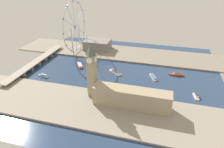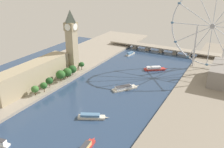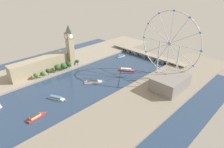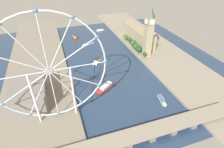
% 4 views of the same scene
% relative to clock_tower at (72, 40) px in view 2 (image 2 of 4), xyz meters
% --- Properties ---
extents(ground_plane, '(381.98, 381.98, 0.00)m').
position_rel_clock_tower_xyz_m(ground_plane, '(76.81, -16.70, -46.02)').
color(ground_plane, navy).
extents(riverbank_left, '(90.00, 520.00, 3.00)m').
position_rel_clock_tower_xyz_m(riverbank_left, '(-29.18, -16.70, -44.52)').
color(riverbank_left, gray).
rests_on(riverbank_left, ground_plane).
extents(riverbank_right, '(90.00, 520.00, 3.00)m').
position_rel_clock_tower_xyz_m(riverbank_right, '(182.80, -16.70, -44.52)').
color(riverbank_right, gray).
rests_on(riverbank_right, ground_plane).
extents(clock_tower, '(14.51, 14.51, 82.64)m').
position_rel_clock_tower_xyz_m(clock_tower, '(0.00, 0.00, 0.00)').
color(clock_tower, tan).
rests_on(clock_tower, riverbank_left).
extents(parliament_block, '(22.00, 109.53, 27.76)m').
position_rel_clock_tower_xyz_m(parliament_block, '(-12.05, -62.76, -29.14)').
color(parliament_block, tan).
rests_on(parliament_block, riverbank_left).
extents(tree_row_embankment, '(12.11, 96.35, 14.96)m').
position_rel_clock_tower_xyz_m(tree_row_embankment, '(8.46, -34.36, -34.64)').
color(tree_row_embankment, '#513823').
rests_on(tree_row_embankment, riverbank_left).
extents(ferris_wheel, '(114.19, 3.20, 115.86)m').
position_rel_clock_tower_xyz_m(ferris_wheel, '(159.97, 98.85, 15.67)').
color(ferris_wheel, silver).
rests_on(ferris_wheel, riverbank_right).
extents(river_bridge, '(193.98, 17.60, 8.80)m').
position_rel_clock_tower_xyz_m(river_bridge, '(76.81, 152.15, -39.63)').
color(river_bridge, gray).
rests_on(river_bridge, ground_plane).
extents(tour_boat_1, '(31.12, 23.87, 5.07)m').
position_rel_clock_tower_xyz_m(tour_boat_1, '(95.10, 63.41, -43.87)').
color(tour_boat_1, '#B22D28').
rests_on(tour_boat_1, ground_plane).
extents(tour_boat_2, '(8.58, 23.37, 4.98)m').
position_rel_clock_tower_xyz_m(tour_boat_2, '(36.17, 110.71, -43.93)').
color(tour_boat_2, beige).
rests_on(tour_boat_2, ground_plane).
extents(tour_boat_3, '(25.28, 31.81, 4.78)m').
position_rel_clock_tower_xyz_m(tour_boat_3, '(85.12, -14.50, -44.02)').
color(tour_boat_3, beige).
rests_on(tour_boat_3, ground_plane).
extents(tour_boat_4, '(29.07, 16.93, 4.58)m').
position_rel_clock_tower_xyz_m(tour_boat_4, '(84.96, -86.34, -44.06)').
color(tour_boat_4, beige).
rests_on(tour_boat_4, ground_plane).
extents(tour_boat_5, '(8.38, 28.60, 6.22)m').
position_rel_clock_tower_xyz_m(tour_boat_5, '(106.40, -127.96, -43.54)').
color(tour_boat_5, '#B22D28').
rests_on(tour_boat_5, ground_plane).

